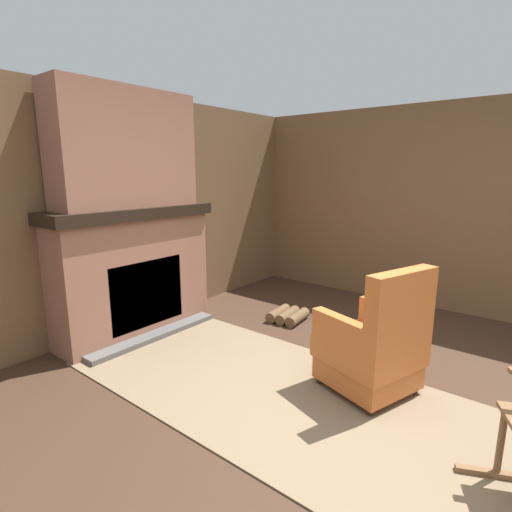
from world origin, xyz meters
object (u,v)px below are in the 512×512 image
(armchair, at_px, (374,347))
(oil_lamp_vase, at_px, (106,200))
(firewood_stack, at_px, (288,315))
(storage_case, at_px, (151,199))

(armchair, bearing_deg, oil_lamp_vase, 32.61)
(firewood_stack, height_order, oil_lamp_vase, oil_lamp_vase)
(armchair, bearing_deg, firewood_stack, -14.14)
(oil_lamp_vase, bearing_deg, firewood_stack, 53.23)
(storage_case, bearing_deg, armchair, 2.86)
(armchair, relative_size, oil_lamp_vase, 4.30)
(firewood_stack, relative_size, storage_case, 2.06)
(armchair, xyz_separation_m, firewood_stack, (-1.32, 0.83, -0.30))
(firewood_stack, xyz_separation_m, storage_case, (-1.09, -0.95, 1.30))
(armchair, xyz_separation_m, oil_lamp_vase, (-2.40, -0.63, 1.01))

